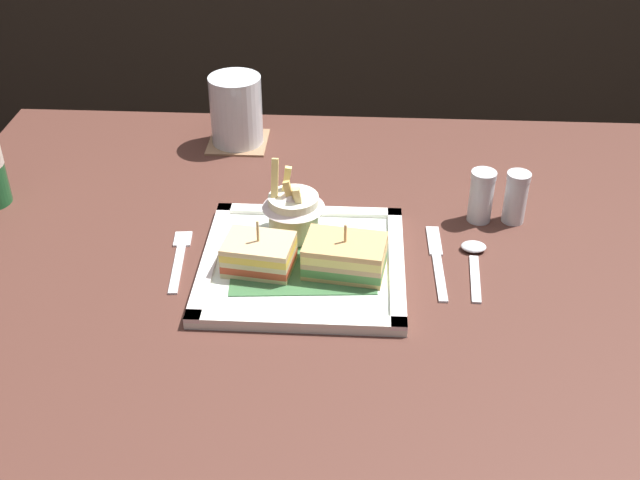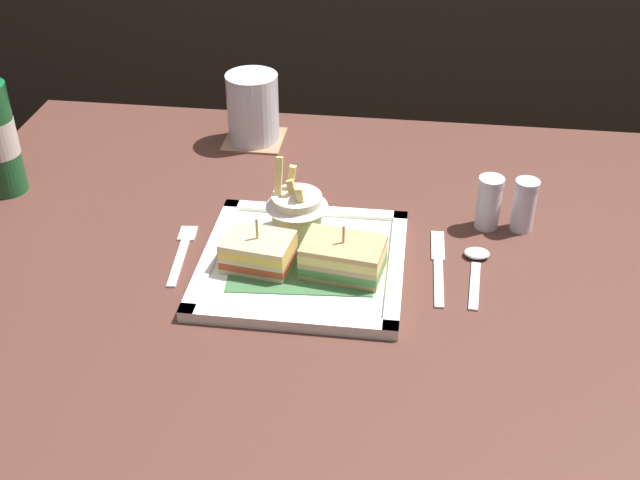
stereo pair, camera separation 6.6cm
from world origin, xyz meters
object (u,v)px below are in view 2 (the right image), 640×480
at_px(fries_cup, 297,207).
at_px(salt_shaker, 488,205).
at_px(square_plate, 303,263).
at_px(sandwich_half_right, 343,257).
at_px(water_glass, 253,111).
at_px(pepper_shaker, 524,208).
at_px(dining_table, 336,330).
at_px(spoon, 476,262).
at_px(sandwich_half_left, 258,252).
at_px(fork, 182,251).
at_px(knife, 438,264).

height_order(fries_cup, salt_shaker, fries_cup).
xyz_separation_m(square_plate, sandwich_half_right, (0.06, -0.02, 0.03)).
distance_m(sandwich_half_right, water_glass, 0.43).
xyz_separation_m(water_glass, pepper_shaker, (0.44, -0.23, -0.02)).
bearing_deg(dining_table, spoon, 5.45).
bearing_deg(water_glass, pepper_shaker, -27.34).
bearing_deg(salt_shaker, sandwich_half_left, -153.43).
xyz_separation_m(square_plate, fork, (-0.17, 0.01, -0.00)).
xyz_separation_m(sandwich_half_right, knife, (0.12, 0.05, -0.03)).
distance_m(square_plate, salt_shaker, 0.28).
height_order(sandwich_half_right, salt_shaker, sandwich_half_right).
bearing_deg(fries_cup, sandwich_half_left, -114.71).
bearing_deg(knife, square_plate, -170.59).
height_order(fries_cup, fork, fries_cup).
distance_m(fries_cup, fork, 0.17).
xyz_separation_m(sandwich_half_right, fries_cup, (-0.07, 0.08, 0.02)).
relative_size(sandwich_half_left, water_glass, 0.83).
bearing_deg(pepper_shaker, sandwich_half_right, -147.77).
bearing_deg(fries_cup, water_glass, 112.29).
xyz_separation_m(dining_table, knife, (0.14, 0.01, 0.12)).
bearing_deg(pepper_shaker, square_plate, -155.56).
bearing_deg(spoon, water_glass, 138.73).
relative_size(dining_table, water_glass, 10.42).
bearing_deg(pepper_shaker, sandwich_half_left, -156.71).
relative_size(fries_cup, salt_shaker, 1.43).
relative_size(fries_cup, spoon, 0.84).
relative_size(square_plate, sandwich_half_left, 2.79).
distance_m(sandwich_half_right, fork, 0.23).
distance_m(sandwich_half_right, knife, 0.14).
distance_m(knife, spoon, 0.05).
relative_size(fries_cup, pepper_shaker, 1.44).
distance_m(fries_cup, knife, 0.21).
distance_m(sandwich_half_left, water_glass, 0.39).
bearing_deg(square_plate, dining_table, 22.30).
bearing_deg(sandwich_half_right, spoon, 16.87).
bearing_deg(salt_shaker, fries_cup, -165.50).
height_order(sandwich_half_left, pepper_shaker, sandwich_half_left).
distance_m(water_glass, salt_shaker, 0.45).
height_order(sandwich_half_left, spoon, sandwich_half_left).
bearing_deg(fries_cup, spoon, -6.94).
height_order(sandwich_half_left, water_glass, water_glass).
bearing_deg(sandwich_half_left, fork, 164.67).
bearing_deg(fork, sandwich_half_right, -7.87).
bearing_deg(fries_cup, sandwich_half_right, -48.51).
xyz_separation_m(knife, salt_shaker, (0.07, 0.11, 0.03)).
xyz_separation_m(fries_cup, pepper_shaker, (0.32, 0.07, -0.02)).
xyz_separation_m(square_plate, fries_cup, (-0.02, 0.07, 0.05)).
distance_m(dining_table, fork, 0.25).
bearing_deg(sandwich_half_left, water_glass, 102.27).
relative_size(fries_cup, knife, 0.65).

